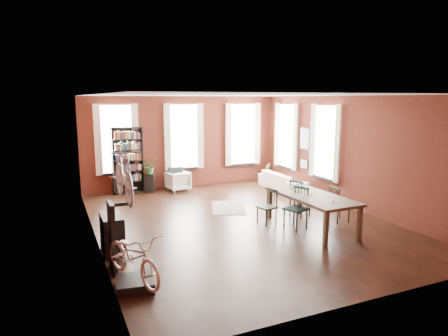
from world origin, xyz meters
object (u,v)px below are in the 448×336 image
cream_sofa (283,178)px  dining_chair_a (296,209)px  dining_chair_b (267,207)px  bike_trainer (135,284)px  dining_chair_c (339,204)px  plant_stand (150,183)px  console_table (112,234)px  bicycle_floor (133,234)px  bookshelf (128,160)px  dining_chair_d (300,198)px  white_armchair (178,180)px  dining_table (311,212)px

cream_sofa → dining_chair_a: bearing=152.2°
dining_chair_b → bike_trainer: (-3.73, -2.17, -0.35)m
dining_chair_c → dining_chair_b: bearing=72.8°
dining_chair_a → plant_stand: (-2.33, 5.23, -0.19)m
dining_chair_a → console_table: size_ratio=1.27×
cream_sofa → bicycle_floor: 8.13m
dining_chair_a → bookshelf: 6.21m
dining_chair_b → cream_sofa: 3.90m
dining_chair_c → dining_chair_d: 1.04m
white_armchair → dining_chair_d: bearing=108.8°
dining_chair_b → bike_trainer: bearing=-72.7°
dining_table → dining_chair_d: dining_chair_d is taller
console_table → bicycle_floor: bicycle_floor is taller
white_armchair → dining_table: bearing=101.0°
white_armchair → bike_trainer: (-2.79, -6.64, -0.27)m
dining_chair_d → plant_stand: size_ratio=1.57×
dining_chair_a → dining_chair_d: 1.13m
dining_table → white_armchair: size_ratio=3.42×
dining_chair_c → plant_stand: (-3.69, 5.18, -0.14)m
bookshelf → bike_trainer: size_ratio=3.66×
dining_chair_b → dining_chair_d: 1.19m
plant_stand → dining_chair_c: bearing=-54.6°
bookshelf → plant_stand: (0.66, -0.18, -0.78)m
bicycle_floor → bike_trainer: bearing=51.8°
dining_chair_a → cream_sofa: dining_chair_a is taller
dining_chair_a → console_table: 4.28m
plant_stand → bicycle_floor: bearing=-105.2°
white_armchair → bicycle_floor: bearing=59.6°
dining_chair_b → bike_trainer: size_ratio=1.47×
bookshelf → console_table: bearing=-103.8°
bookshelf → cream_sofa: size_ratio=1.06×
bicycle_floor → white_armchair: bearing=48.8°
bookshelf → dining_chair_d: bearing=-50.6°
dining_chair_a → bookshelf: size_ratio=0.46×
dining_chair_a → dining_chair_c: dining_chair_a is taller
dining_chair_a → cream_sofa: bearing=133.5°
dining_chair_a → dining_chair_c: bearing=73.4°
dining_chair_c → dining_chair_d: dining_chair_d is taller
dining_chair_b → bicycle_floor: bearing=-72.3°
dining_chair_a → plant_stand: dining_chair_a is taller
dining_chair_d → white_armchair: size_ratio=1.39×
dining_chair_d → white_armchair: bearing=6.6°
dining_chair_c → console_table: (-5.63, 0.16, -0.06)m
bookshelf → white_armchair: bearing=-10.7°
white_armchair → cream_sofa: bearing=149.7°
dining_table → cream_sofa: dining_table is taller
dining_chair_d → plant_stand: bearing=15.1°
dining_table → dining_chair_c: (0.99, 0.15, 0.04)m
dining_table → dining_chair_a: size_ratio=2.40×
dining_table → plant_stand: 5.98m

